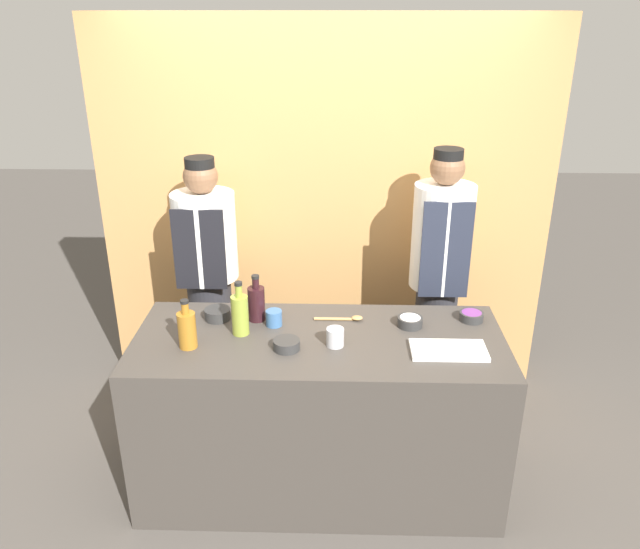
{
  "coord_description": "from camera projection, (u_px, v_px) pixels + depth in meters",
  "views": [
    {
      "loc": [
        0.08,
        -2.73,
        2.43
      ],
      "look_at": [
        0.0,
        0.15,
        1.18
      ],
      "focal_mm": 35.0,
      "sensor_mm": 36.0,
      "label": 1
    }
  ],
  "objects": [
    {
      "name": "ground_plane",
      "position": [
        319.0,
        479.0,
        3.47
      ],
      "size": [
        14.0,
        14.0,
        0.0
      ],
      "primitive_type": "plane",
      "color": "#4C4742"
    },
    {
      "name": "cabinet_wall",
      "position": [
        324.0,
        211.0,
        4.04
      ],
      "size": [
        2.86,
        0.18,
        2.4
      ],
      "color": "#B7844C",
      "rests_on": "ground_plane"
    },
    {
      "name": "counter",
      "position": [
        319.0,
        413.0,
        3.29
      ],
      "size": [
        1.86,
        0.77,
        0.9
      ],
      "color": "#3D3833",
      "rests_on": "ground_plane"
    },
    {
      "name": "sauce_bowl_yellow",
      "position": [
        217.0,
        313.0,
        3.29
      ],
      "size": [
        0.14,
        0.14,
        0.06
      ],
      "color": "#2D2D2D",
      "rests_on": "counter"
    },
    {
      "name": "sauce_bowl_white",
      "position": [
        410.0,
        321.0,
        3.22
      ],
      "size": [
        0.13,
        0.13,
        0.05
      ],
      "color": "#2D2D2D",
      "rests_on": "counter"
    },
    {
      "name": "sauce_bowl_red",
      "position": [
        287.0,
        344.0,
        3.01
      ],
      "size": [
        0.13,
        0.13,
        0.05
      ],
      "color": "#2D2D2D",
      "rests_on": "counter"
    },
    {
      "name": "sauce_bowl_purple",
      "position": [
        471.0,
        316.0,
        3.28
      ],
      "size": [
        0.13,
        0.13,
        0.05
      ],
      "color": "#2D2D2D",
      "rests_on": "counter"
    },
    {
      "name": "cutting_board",
      "position": [
        449.0,
        350.0,
        2.99
      ],
      "size": [
        0.36,
        0.19,
        0.02
      ],
      "color": "white",
      "rests_on": "counter"
    },
    {
      "name": "bottle_wine",
      "position": [
        256.0,
        303.0,
        3.26
      ],
      "size": [
        0.09,
        0.09,
        0.25
      ],
      "color": "black",
      "rests_on": "counter"
    },
    {
      "name": "bottle_oil",
      "position": [
        240.0,
        314.0,
        3.12
      ],
      "size": [
        0.09,
        0.09,
        0.28
      ],
      "color": "olive",
      "rests_on": "counter"
    },
    {
      "name": "bottle_amber",
      "position": [
        187.0,
        329.0,
        3.0
      ],
      "size": [
        0.09,
        0.09,
        0.25
      ],
      "color": "#9E661E",
      "rests_on": "counter"
    },
    {
      "name": "cup_blue",
      "position": [
        274.0,
        318.0,
        3.22
      ],
      "size": [
        0.08,
        0.08,
        0.08
      ],
      "color": "#386093",
      "rests_on": "counter"
    },
    {
      "name": "cup_steel",
      "position": [
        335.0,
        337.0,
        3.03
      ],
      "size": [
        0.09,
        0.09,
        0.09
      ],
      "color": "#B7B7BC",
      "rests_on": "counter"
    },
    {
      "name": "wooden_spoon",
      "position": [
        345.0,
        318.0,
        3.28
      ],
      "size": [
        0.26,
        0.04,
        0.03
      ],
      "color": "#B2844C",
      "rests_on": "counter"
    },
    {
      "name": "chef_left",
      "position": [
        208.0,
        281.0,
        3.8
      ],
      "size": [
        0.37,
        0.37,
        1.64
      ],
      "color": "#28282D",
      "rests_on": "ground_plane"
    },
    {
      "name": "chef_right",
      "position": [
        439.0,
        278.0,
        3.75
      ],
      "size": [
        0.35,
        0.35,
        1.7
      ],
      "color": "#28282D",
      "rests_on": "ground_plane"
    }
  ]
}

